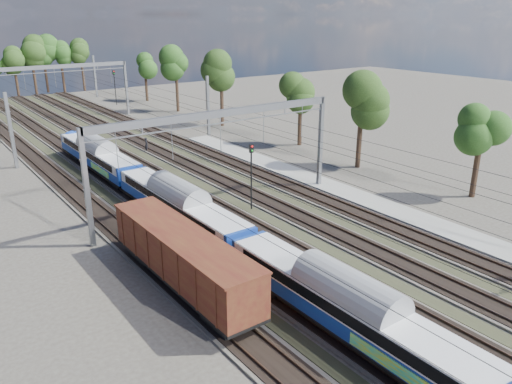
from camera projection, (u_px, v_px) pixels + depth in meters
track_bed at (149, 170)px, 55.17m from camera, size 21.00×130.00×0.34m
platform at (403, 214)px, 42.91m from camera, size 3.00×70.00×0.30m
catenary at (120, 104)px, 59.07m from camera, size 25.65×130.00×9.00m
tree_belt at (72, 64)px, 90.94m from camera, size 39.23×99.88×11.49m
emu_train at (181, 202)px, 39.83m from camera, size 2.63×55.83×3.85m
freight_boxcar at (183, 257)px, 30.83m from camera, size 2.95×14.23×3.67m
worker at (146, 145)px, 62.69m from camera, size 0.57×0.74×1.83m
signal_near at (251, 169)px, 43.14m from camera, size 0.42×0.39×5.94m
signal_far at (115, 83)px, 94.27m from camera, size 0.41×0.37×6.47m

